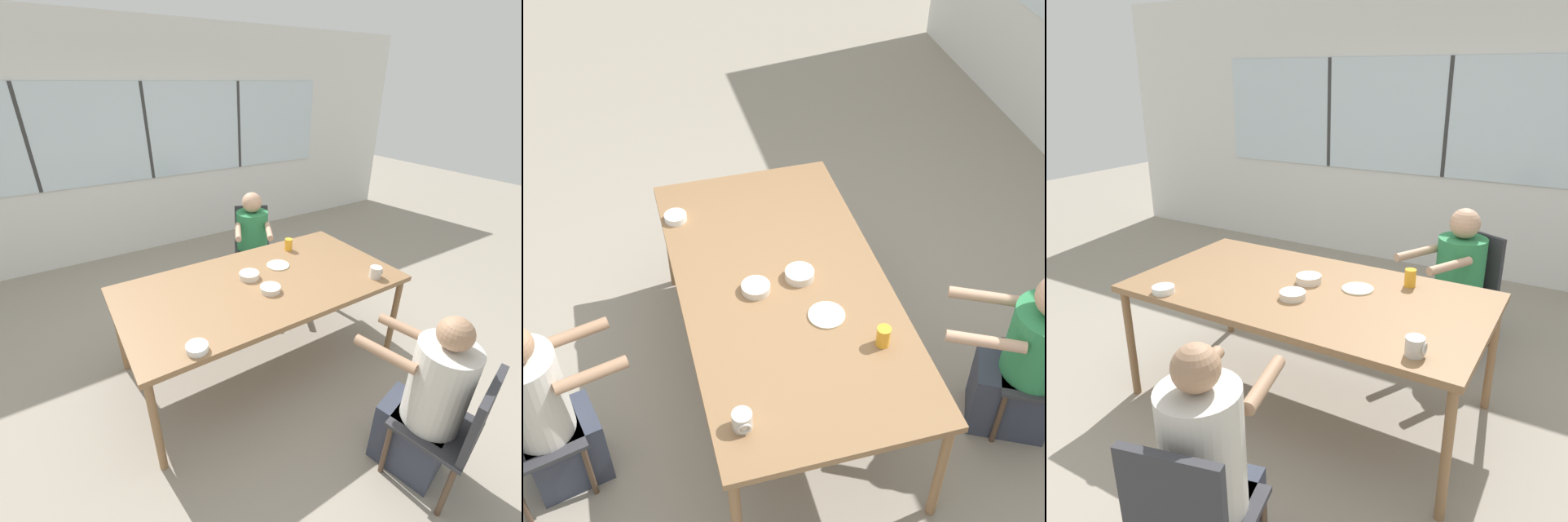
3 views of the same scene
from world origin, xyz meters
The scene contains 13 objects.
ground_plane centered at (0.00, 0.00, 0.00)m, with size 16.00×16.00×0.00m, color gray.
wall_back_with_windows centered at (0.00, 2.77, 1.41)m, with size 8.40×0.08×2.80m.
dining_table centered at (0.00, 0.00, 0.72)m, with size 2.11×1.09×0.77m.
chair_for_woman_green_shirt centered at (0.35, -1.42, 0.51)m, with size 0.48×0.48×0.86m.
chair_for_man_blue_shirt centered at (0.67, 1.30, 0.51)m, with size 0.54×0.54×0.86m.
person_woman_green_shirt centered at (0.31, -1.26, 0.51)m, with size 0.43×0.62×1.13m.
person_man_blue_shirt centered at (0.59, 1.15, 0.48)m, with size 0.60×0.72×1.08m.
coffee_mug centered at (0.80, -0.40, 0.82)m, with size 0.10×0.09×0.09m.
juice_glass centered at (0.51, 0.35, 0.82)m, with size 0.07×0.07×0.11m.
bowl_white_shallow centered at (-0.70, -0.46, 0.79)m, with size 0.13×0.13×0.04m.
bowl_cereal centered at (-0.05, 0.10, 0.79)m, with size 0.16×0.16×0.05m.
bowl_fruit centered at (-0.01, -0.15, 0.79)m, with size 0.15×0.15×0.04m.
plate_tortillas centered at (0.26, 0.15, 0.78)m, with size 0.19×0.19×0.01m.
Camera 3 is at (1.38, -2.39, 1.97)m, focal length 35.00 mm.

